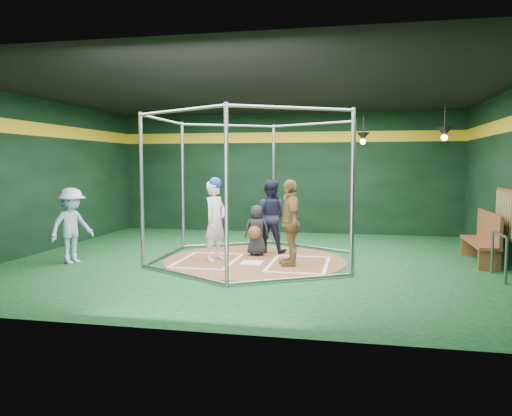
% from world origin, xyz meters
% --- Properties ---
extents(room_shell, '(10.10, 9.10, 3.53)m').
position_xyz_m(room_shell, '(0.00, 0.01, 1.75)').
color(room_shell, '#0C3615').
rests_on(room_shell, ground).
extents(clay_disc, '(3.80, 3.80, 0.01)m').
position_xyz_m(clay_disc, '(0.00, 0.00, 0.01)').
color(clay_disc, brown).
rests_on(clay_disc, ground).
extents(home_plate, '(0.43, 0.43, 0.01)m').
position_xyz_m(home_plate, '(0.00, -0.30, 0.02)').
color(home_plate, white).
rests_on(home_plate, clay_disc).
extents(batter_box_left, '(1.17, 1.77, 0.01)m').
position_xyz_m(batter_box_left, '(-0.95, -0.25, 0.02)').
color(batter_box_left, white).
rests_on(batter_box_left, clay_disc).
extents(batter_box_right, '(1.17, 1.77, 0.01)m').
position_xyz_m(batter_box_right, '(0.95, -0.25, 0.02)').
color(batter_box_right, white).
rests_on(batter_box_right, clay_disc).
extents(batting_cage, '(4.05, 4.67, 3.00)m').
position_xyz_m(batting_cage, '(-0.00, -0.00, 1.50)').
color(batting_cage, gray).
rests_on(batting_cage, ground).
extents(bat_rack, '(0.07, 1.25, 0.98)m').
position_xyz_m(bat_rack, '(4.93, 0.40, 1.05)').
color(bat_rack, brown).
rests_on(bat_rack, room_shell).
extents(pendant_lamp_near, '(0.34, 0.34, 0.90)m').
position_xyz_m(pendant_lamp_near, '(2.20, 3.60, 2.74)').
color(pendant_lamp_near, black).
rests_on(pendant_lamp_near, room_shell).
extents(pendant_lamp_far, '(0.34, 0.34, 0.90)m').
position_xyz_m(pendant_lamp_far, '(4.00, 2.00, 2.74)').
color(pendant_lamp_far, black).
rests_on(pendant_lamp_far, room_shell).
extents(batter_figure, '(0.58, 0.71, 1.74)m').
position_xyz_m(batter_figure, '(-0.80, -0.19, 0.88)').
color(batter_figure, silver).
rests_on(batter_figure, clay_disc).
extents(visitor_leopard, '(0.70, 1.08, 1.70)m').
position_xyz_m(visitor_leopard, '(0.78, -0.35, 0.86)').
color(visitor_leopard, '#AA8949').
rests_on(visitor_leopard, clay_disc).
extents(catcher_figure, '(0.60, 0.62, 1.11)m').
position_xyz_m(catcher_figure, '(-0.08, 0.56, 0.57)').
color(catcher_figure, black).
rests_on(catcher_figure, clay_disc).
extents(umpire, '(0.86, 0.70, 1.65)m').
position_xyz_m(umpire, '(0.13, 1.03, 0.84)').
color(umpire, black).
rests_on(umpire, clay_disc).
extents(bystander_blue, '(0.90, 1.13, 1.54)m').
position_xyz_m(bystander_blue, '(-3.61, -0.99, 0.77)').
color(bystander_blue, '#9AB1CB').
rests_on(bystander_blue, ground).
extents(dugout_bench, '(0.42, 1.80, 1.05)m').
position_xyz_m(dugout_bench, '(4.63, 0.72, 0.54)').
color(dugout_bench, brown).
rests_on(dugout_bench, ground).
extents(steel_railing, '(0.05, 0.94, 0.81)m').
position_xyz_m(steel_railing, '(4.55, -0.72, 0.54)').
color(steel_railing, slate).
rests_on(steel_railing, ground).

